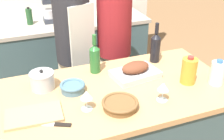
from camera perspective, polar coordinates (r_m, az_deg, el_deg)
kitchen_island at (r=2.17m, az=1.22°, el=-14.10°), size 1.55×0.84×0.92m
back_counter at (r=3.40m, az=-8.45°, el=2.59°), size 1.80×0.60×0.91m
roasting_pan at (r=2.02m, az=4.75°, el=-0.27°), size 0.35×0.26×0.11m
wicker_basket at (r=1.69m, az=1.65°, el=-6.96°), size 0.22×0.22×0.05m
cutting_board at (r=1.70m, az=-15.58°, el=-8.86°), size 0.33×0.22×0.02m
stock_pot at (r=1.92m, az=-13.95°, el=-2.07°), size 0.16×0.16×0.14m
mixing_bowl at (r=1.86m, az=-8.01°, el=-3.45°), size 0.17×0.17×0.06m
juice_jug at (r=1.99m, az=15.35°, el=-0.14°), size 0.10×0.10×0.20m
milk_jug at (r=2.04m, az=20.64°, el=-0.56°), size 0.10×0.10×0.18m
wine_bottle_green at (r=2.22m, az=8.82°, el=4.70°), size 0.08×0.08×0.32m
wine_bottle_dark at (r=2.05m, az=-3.52°, el=2.51°), size 0.08×0.08×0.30m
wine_glass_left at (r=1.75m, az=10.36°, el=-3.50°), size 0.07×0.07×0.13m
wine_glass_right at (r=1.65m, az=-5.24°, el=-5.24°), size 0.07×0.07×0.13m
knife_chef at (r=1.62m, az=-12.32°, el=-10.71°), size 0.24×0.13×0.01m
stand_mixer at (r=3.19m, az=-12.21°, el=11.58°), size 0.18×0.14×0.29m
condiment_bottle_tall at (r=3.15m, az=-1.42°, el=11.44°), size 0.05×0.05×0.19m
condiment_bottle_short at (r=3.18m, az=-16.46°, el=10.39°), size 0.07×0.07×0.19m
person_cook_aproned at (r=2.58m, az=-7.73°, el=4.45°), size 0.33×0.35×1.60m
person_cook_guest at (r=2.62m, az=0.44°, el=5.98°), size 0.31×0.31×1.65m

